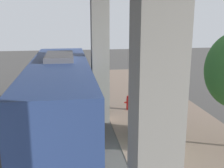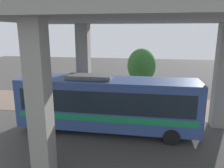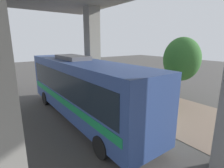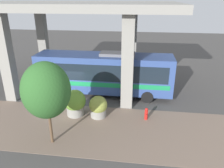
{
  "view_description": "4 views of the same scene",
  "coord_description": "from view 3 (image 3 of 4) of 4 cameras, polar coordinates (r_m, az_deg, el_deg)",
  "views": [
    {
      "loc": [
        2.12,
        9.86,
        5.62
      ],
      "look_at": [
        0.04,
        -3.71,
        2.34
      ],
      "focal_mm": 45.0,
      "sensor_mm": 36.0,
      "label": 1
    },
    {
      "loc": [
        16.18,
        -0.17,
        6.62
      ],
      "look_at": [
        -0.65,
        -2.93,
        2.55
      ],
      "focal_mm": 35.0,
      "sensor_mm": 36.0,
      "label": 2
    },
    {
      "loc": [
        7.23,
        6.86,
        4.75
      ],
      "look_at": [
        -0.82,
        -4.18,
        1.44
      ],
      "focal_mm": 28.0,
      "sensor_mm": 36.0,
      "label": 3
    },
    {
      "loc": [
        -15.31,
        -5.82,
        8.34
      ],
      "look_at": [
        0.42,
        -3.71,
        1.89
      ],
      "focal_mm": 35.0,
      "sensor_mm": 36.0,
      "label": 4
    }
  ],
  "objects": [
    {
      "name": "sidewalk_strip",
      "position": [
        13.2,
        18.85,
        -8.18
      ],
      "size": [
        6.0,
        40.0,
        0.02
      ],
      "color": "#7A6656",
      "rests_on": "ground"
    },
    {
      "name": "planter_middle",
      "position": [
        13.67,
        5.13,
        -3.23
      ],
      "size": [
        1.33,
        1.33,
        1.63
      ],
      "color": "gray",
      "rests_on": "ground"
    },
    {
      "name": "bus",
      "position": [
        10.98,
        -9.95,
        -0.55
      ],
      "size": [
        2.73,
        11.79,
        3.88
      ],
      "color": "#334C8C",
      "rests_on": "ground"
    },
    {
      "name": "fire_hydrant",
      "position": [
        16.43,
        -3.02,
        -1.52
      ],
      "size": [
        0.49,
        0.24,
        0.92
      ],
      "color": "red",
      "rests_on": "ground"
    },
    {
      "name": "ground_plane",
      "position": [
        11.05,
        9.58,
        -12.05
      ],
      "size": [
        80.0,
        80.0,
        0.0
      ],
      "primitive_type": "plane",
      "color": "#474442",
      "rests_on": "ground"
    },
    {
      "name": "street_tree_near",
      "position": [
        14.32,
        21.8,
        7.51
      ],
      "size": [
        2.73,
        2.73,
        5.11
      ],
      "color": "brown",
      "rests_on": "ground"
    },
    {
      "name": "planter_front",
      "position": [
        12.4,
        10.42,
        -4.18
      ],
      "size": [
        1.62,
        1.62,
        1.99
      ],
      "color": "gray",
      "rests_on": "ground"
    }
  ]
}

